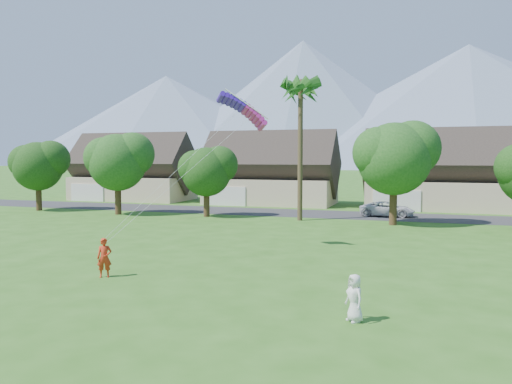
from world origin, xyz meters
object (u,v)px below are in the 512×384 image
at_px(watcher, 354,298).
at_px(parafoil_kite, 244,108).
at_px(parked_car, 387,209).
at_px(kite_flyer, 104,258).

relative_size(watcher, parafoil_kite, 0.47).
bearing_deg(parked_car, kite_flyer, 160.75).
bearing_deg(parafoil_kite, kite_flyer, -137.39).
xyz_separation_m(parked_car, parafoil_kite, (-7.21, -20.10, 7.83)).
bearing_deg(kite_flyer, watcher, -43.28).
bearing_deg(kite_flyer, parafoil_kite, 36.15).
height_order(kite_flyer, parked_car, kite_flyer).
xyz_separation_m(kite_flyer, parafoil_kite, (3.81, 8.76, 7.61)).
relative_size(kite_flyer, parked_car, 0.36).
relative_size(watcher, parked_car, 0.32).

